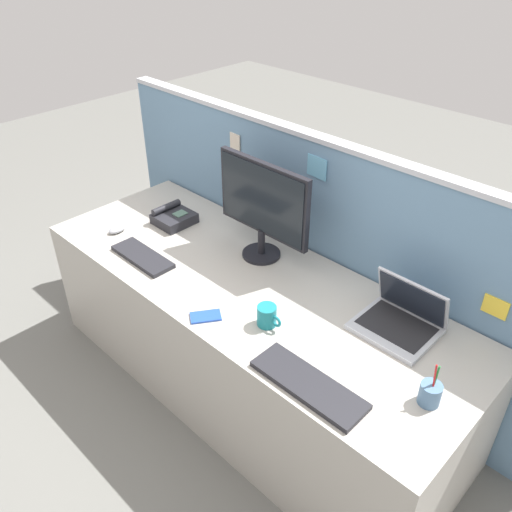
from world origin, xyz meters
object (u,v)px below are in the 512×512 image
desktop_monitor (263,204)px  pen_cup (430,394)px  computer_mouse_right_hand (117,229)px  coffee_mug (267,316)px  laptop (401,318)px  cell_phone_blue_case (206,316)px  keyboard_spare (308,384)px  desk_phone (174,217)px  keyboard_main (143,257)px

desktop_monitor → pen_cup: size_ratio=3.11×
computer_mouse_right_hand → coffee_mug: coffee_mug is taller
desktop_monitor → laptop: desktop_monitor is taller
laptop → cell_phone_blue_case: size_ratio=2.45×
laptop → keyboard_spare: 0.53m
laptop → desk_phone: (-1.37, -0.12, -0.01)m
computer_mouse_right_hand → pen_cup: 1.81m
keyboard_spare → coffee_mug: size_ratio=3.79×
desktop_monitor → laptop: size_ratio=1.70×
laptop → keyboard_main: size_ratio=0.89×
pen_cup → coffee_mug: pen_cup is taller
keyboard_spare → coffee_mug: bearing=157.3°
keyboard_main → computer_mouse_right_hand: (-0.31, 0.06, 0.01)m
pen_cup → coffee_mug: 0.71m
keyboard_spare → pen_cup: size_ratio=2.60×
desk_phone → coffee_mug: (0.96, -0.26, 0.01)m
keyboard_main → computer_mouse_right_hand: computer_mouse_right_hand is taller
laptop → desktop_monitor: bearing=-179.5°
desktop_monitor → computer_mouse_right_hand: (-0.72, -0.39, -0.27)m
computer_mouse_right_hand → cell_phone_blue_case: computer_mouse_right_hand is taller
desktop_monitor → cell_phone_blue_case: 0.62m
keyboard_main → keyboard_spare: same height
desktop_monitor → desk_phone: desktop_monitor is taller
keyboard_main → computer_mouse_right_hand: 0.32m
desktop_monitor → keyboard_main: (-0.40, -0.45, -0.28)m
laptop → keyboard_spare: size_ratio=0.70×
cell_phone_blue_case → computer_mouse_right_hand: bearing=-154.3°
keyboard_spare → desk_phone: bearing=162.8°
laptop → cell_phone_blue_case: laptop is taller
coffee_mug → keyboard_main: bearing=-174.8°
computer_mouse_right_hand → cell_phone_blue_case: size_ratio=0.76×
coffee_mug → keyboard_spare: bearing=-22.9°
laptop → computer_mouse_right_hand: laptop is taller
laptop → pen_cup: 0.41m
laptop → pen_cup: bearing=-44.3°
pen_cup → keyboard_spare: bearing=-145.7°
keyboard_spare → computer_mouse_right_hand: size_ratio=4.59×
desktop_monitor → coffee_mug: 0.59m
desk_phone → pen_cup: size_ratio=1.13×
cell_phone_blue_case → coffee_mug: size_ratio=1.09×
pen_cup → cell_phone_blue_case: size_ratio=1.34×
keyboard_spare → cell_phone_blue_case: keyboard_spare is taller
keyboard_spare → keyboard_main: bearing=176.4°
computer_mouse_right_hand → keyboard_spare: bearing=-6.6°
desk_phone → coffee_mug: 1.00m
keyboard_main → pen_cup: bearing=6.7°
laptop → cell_phone_blue_case: 0.83m
computer_mouse_right_hand → pen_cup: bearing=2.1°
computer_mouse_right_hand → cell_phone_blue_case: 0.89m
desk_phone → computer_mouse_right_hand: 0.31m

